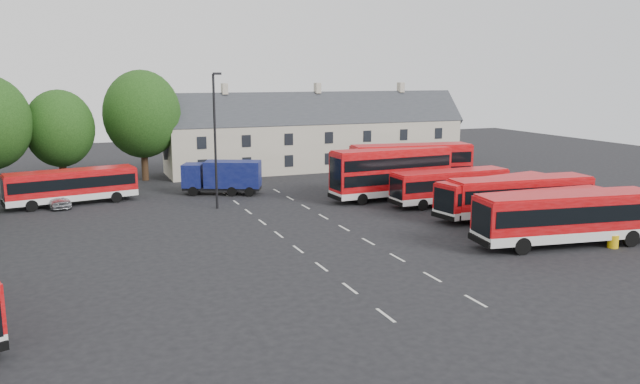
{
  "coord_description": "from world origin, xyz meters",
  "views": [
    {
      "loc": [
        -13.01,
        -38.29,
        11.01
      ],
      "look_at": [
        4.33,
        5.03,
        2.2
      ],
      "focal_mm": 35.0,
      "sensor_mm": 36.0,
      "label": 1
    }
  ],
  "objects": [
    {
      "name": "bus_row_e",
      "position": [
        16.79,
        6.24,
        1.79
      ],
      "size": [
        10.58,
        2.59,
        2.98
      ],
      "rotation": [
        0.0,
        0.0,
        0.01
      ],
      "color": "silver",
      "rests_on": "ground"
    },
    {
      "name": "terrace_houses",
      "position": [
        14.0,
        30.0,
        3.86
      ],
      "size": [
        35.7,
        7.13,
        10.06
      ],
      "color": "beige",
      "rests_on": "ground"
    },
    {
      "name": "bus_row_b",
      "position": [
        18.24,
        -3.85,
        1.71
      ],
      "size": [
        10.09,
        2.54,
        2.84
      ],
      "rotation": [
        0.0,
        0.0,
        -0.02
      ],
      "color": "silver",
      "rests_on": "ground"
    },
    {
      "name": "bus_row_c",
      "position": [
        18.9,
        -0.21,
        1.95
      ],
      "size": [
        11.67,
        3.7,
        3.24
      ],
      "rotation": [
        0.0,
        0.0,
        -0.09
      ],
      "color": "silver",
      "rests_on": "ground"
    },
    {
      "name": "silver_car",
      "position": [
        -14.48,
        17.73,
        0.71
      ],
      "size": [
        2.49,
        4.42,
        1.42
      ],
      "primitive_type": "imported",
      "rotation": [
        0.0,
        0.0,
        0.2
      ],
      "color": "#B5B9BE",
      "rests_on": "ground"
    },
    {
      "name": "bus_row_d",
      "position": [
        17.62,
        1.09,
        1.84
      ],
      "size": [
        11.09,
        4.16,
        3.06
      ],
      "rotation": [
        0.0,
        0.0,
        0.16
      ],
      "color": "silver",
      "rests_on": "ground"
    },
    {
      "name": "lamppost",
      "position": [
        -2.05,
        12.18,
        5.97
      ],
      "size": [
        0.77,
        0.33,
        11.18
      ],
      "rotation": [
        0.0,
        0.0,
        0.08
      ],
      "color": "black",
      "rests_on": "ground"
    },
    {
      "name": "bus_dd_north",
      "position": [
        16.26,
        11.96,
        2.65
      ],
      "size": [
        11.57,
        4.06,
        4.64
      ],
      "rotation": [
        0.0,
        0.0,
        -0.13
      ],
      "color": "silver",
      "rests_on": "ground"
    },
    {
      "name": "ground",
      "position": [
        0.0,
        0.0,
        0.0
      ],
      "size": [
        140.0,
        140.0,
        0.0
      ],
      "primitive_type": "plane",
      "color": "black",
      "rests_on": "ground"
    },
    {
      "name": "bus_north",
      "position": [
        -13.26,
        18.32,
        1.81
      ],
      "size": [
        10.91,
        4.39,
        3.01
      ],
      "rotation": [
        0.0,
        0.0,
        0.19
      ],
      "color": "silver",
      "rests_on": "ground"
    },
    {
      "name": "box_truck",
      "position": [
        -0.13,
        18.15,
        1.76
      ],
      "size": [
        7.43,
        4.94,
        3.12
      ],
      "rotation": [
        0.0,
        0.0,
        -0.42
      ],
      "color": "black",
      "rests_on": "ground"
    },
    {
      "name": "bus_row_a",
      "position": [
        16.56,
        -7.64,
        2.09
      ],
      "size": [
        12.58,
        4.54,
        3.48
      ],
      "rotation": [
        0.0,
        0.0,
        -0.14
      ],
      "color": "silver",
      "rests_on": "ground"
    },
    {
      "name": "grit_bin",
      "position": [
        19.01,
        -9.21,
        0.42
      ],
      "size": [
        0.68,
        0.68,
        0.85
      ],
      "primitive_type": "cylinder",
      "color": "yellow",
      "rests_on": "ground"
    },
    {
      "name": "lane_markings",
      "position": [
        2.5,
        2.0,
        0.01
      ],
      "size": [
        5.15,
        33.8,
        0.01
      ],
      "color": "beige",
      "rests_on": "ground"
    },
    {
      "name": "bus_dd_south",
      "position": [
        13.26,
        10.28,
        2.6
      ],
      "size": [
        11.24,
        3.15,
        4.56
      ],
      "rotation": [
        0.0,
        0.0,
        0.05
      ],
      "color": "silver",
      "rests_on": "ground"
    }
  ]
}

